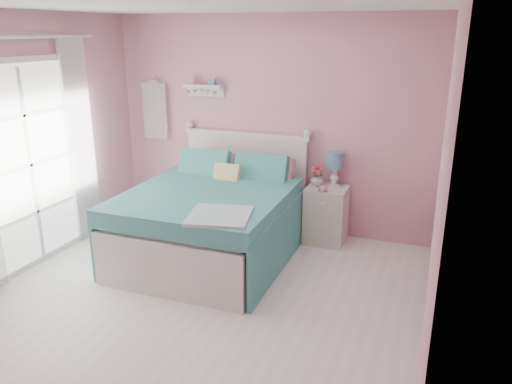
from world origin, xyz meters
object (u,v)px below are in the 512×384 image
Objects in this scene: vase at (317,179)px; teacup at (323,188)px; table_lamp at (335,162)px; bed at (213,220)px; nightstand at (326,215)px.

vase is 1.56× the size of teacup.
teacup is (0.12, -0.19, -0.04)m from vase.
teacup is at bearing -104.74° from table_lamp.
vase reaches higher than teacup.
vase is at bearing 41.00° from bed.
nightstand is at bearing 83.25° from teacup.
table_lamp is at bearing 38.29° from bed.
bed is at bearing -143.60° from nightstand.
table_lamp is at bearing 75.26° from teacup.
bed is 14.12× the size of vase.
bed is 1.55m from table_lamp.
nightstand is at bearing 36.02° from bed.
vase is (-0.14, 0.04, 0.41)m from nightstand.
vase is at bearing 121.28° from teacup.
vase is (-0.19, -0.07, -0.20)m from table_lamp.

